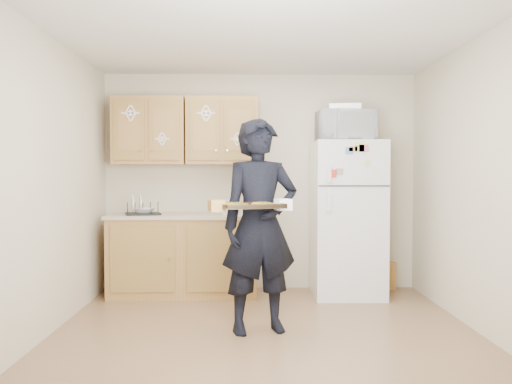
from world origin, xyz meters
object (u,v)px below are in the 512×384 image
(microwave, at_px, (345,126))
(dish_rack, at_px, (143,208))
(refrigerator, at_px, (347,219))
(person, at_px, (260,226))
(baking_tray, at_px, (250,206))

(microwave, xyz_separation_m, dish_rack, (-2.20, 0.01, -0.89))
(refrigerator, relative_size, microwave, 2.87)
(refrigerator, relative_size, person, 0.94)
(person, relative_size, microwave, 3.05)
(person, height_order, dish_rack, person)
(microwave, bearing_deg, dish_rack, 173.75)
(refrigerator, xyz_separation_m, microwave, (-0.03, -0.05, 1.01))
(person, height_order, microwave, microwave)
(baking_tray, bearing_deg, microwave, 39.26)
(refrigerator, distance_m, microwave, 1.02)
(dish_rack, bearing_deg, baking_tray, -52.53)
(microwave, distance_m, dish_rack, 2.38)
(refrigerator, xyz_separation_m, person, (-0.99, -1.27, 0.05))
(dish_rack, bearing_deg, person, -44.60)
(refrigerator, xyz_separation_m, dish_rack, (-2.24, -0.04, 0.12))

